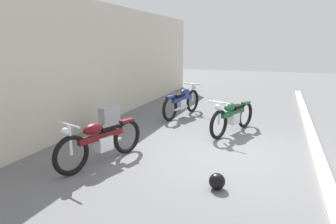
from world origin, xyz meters
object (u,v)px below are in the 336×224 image
object	(u,v)px
helmet	(217,181)
motorcycle_maroon	(101,141)
stone_marker	(110,121)
motorcycle_green	(232,116)
motorcycle_blue	(182,102)

from	to	relation	value
helmet	motorcycle_maroon	bearing A→B (deg)	83.76
stone_marker	motorcycle_green	size ratio (longest dim) A/B	0.39
stone_marker	motorcycle_maroon	world-z (taller)	motorcycle_maroon
stone_marker	motorcycle_blue	size ratio (longest dim) A/B	0.35
stone_marker	motorcycle_green	distance (m)	3.15
motorcycle_maroon	motorcycle_green	xyz separation A→B (m)	(2.91, -2.08, -0.01)
motorcycle_maroon	motorcycle_blue	xyz separation A→B (m)	(4.21, -0.29, 0.02)
motorcycle_maroon	stone_marker	bearing A→B (deg)	-136.70
motorcycle_maroon	motorcycle_green	distance (m)	3.57
stone_marker	motorcycle_green	world-z (taller)	motorcycle_green
motorcycle_green	motorcycle_blue	xyz separation A→B (m)	(1.31, 1.79, 0.02)
motorcycle_maroon	motorcycle_green	bearing A→B (deg)	161.64
motorcycle_green	motorcycle_blue	distance (m)	2.22
stone_marker	helmet	xyz separation A→B (m)	(-1.83, -3.10, -0.25)
helmet	motorcycle_green	bearing A→B (deg)	4.50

